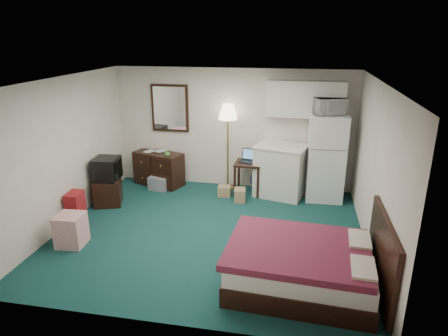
% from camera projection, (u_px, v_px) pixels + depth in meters
% --- Properties ---
extents(floor, '(5.00, 4.50, 0.01)m').
position_uv_depth(floor, '(210.00, 232.00, 6.67)').
color(floor, '#113F46').
rests_on(floor, ground).
extents(ceiling, '(5.00, 4.50, 0.01)m').
position_uv_depth(ceiling, '(208.00, 81.00, 5.86)').
color(ceiling, beige).
rests_on(ceiling, walls).
extents(walls, '(5.01, 4.51, 2.50)m').
position_uv_depth(walls, '(209.00, 161.00, 6.27)').
color(walls, beige).
rests_on(walls, floor).
extents(mirror, '(0.80, 0.06, 1.00)m').
position_uv_depth(mirror, '(170.00, 108.00, 8.44)').
color(mirror, white).
rests_on(mirror, walls).
extents(upper_cabinets, '(1.50, 0.35, 0.70)m').
position_uv_depth(upper_cabinets, '(305.00, 99.00, 7.72)').
color(upper_cabinets, silver).
rests_on(upper_cabinets, walls).
extents(headboard, '(0.06, 1.56, 1.00)m').
position_uv_depth(headboard, '(382.00, 257.00, 4.93)').
color(headboard, black).
rests_on(headboard, walls).
extents(dresser, '(1.16, 0.80, 0.72)m').
position_uv_depth(dresser, '(159.00, 169.00, 8.68)').
color(dresser, black).
rests_on(dresser, floor).
extents(floor_lamp, '(0.47, 0.47, 1.81)m').
position_uv_depth(floor_lamp, '(228.00, 147.00, 8.28)').
color(floor_lamp, gold).
rests_on(floor_lamp, floor).
extents(desk, '(0.54, 0.54, 0.67)m').
position_uv_depth(desk, '(248.00, 178.00, 8.20)').
color(desk, black).
rests_on(desk, floor).
extents(exercise_ball, '(0.59, 0.59, 0.52)m').
position_uv_depth(exercise_ball, '(263.00, 180.00, 8.29)').
color(exercise_ball, '#39467F').
rests_on(exercise_ball, floor).
extents(kitchen_counter, '(1.08, 0.92, 1.03)m').
position_uv_depth(kitchen_counter, '(280.00, 171.00, 8.05)').
color(kitchen_counter, silver).
rests_on(kitchen_counter, floor).
extents(fridge, '(0.73, 0.73, 1.71)m').
position_uv_depth(fridge, '(326.00, 157.00, 7.81)').
color(fridge, white).
rests_on(fridge, floor).
extents(bed, '(1.90, 1.53, 0.58)m').
position_uv_depth(bed, '(300.00, 267.00, 5.18)').
color(bed, '#471122').
rests_on(bed, floor).
extents(tv_stand, '(0.65, 0.68, 0.50)m').
position_uv_depth(tv_stand, '(108.00, 192.00, 7.72)').
color(tv_stand, black).
rests_on(tv_stand, floor).
extents(suitcase, '(0.26, 0.38, 0.58)m').
position_uv_depth(suitcase, '(76.00, 208.00, 6.90)').
color(suitcase, maroon).
rests_on(suitcase, floor).
extents(retail_box, '(0.43, 0.43, 0.51)m').
position_uv_depth(retail_box, '(71.00, 230.00, 6.22)').
color(retail_box, silver).
rests_on(retail_box, floor).
extents(file_bin, '(0.44, 0.35, 0.28)m').
position_uv_depth(file_bin, '(159.00, 183.00, 8.47)').
color(file_bin, gray).
rests_on(file_bin, floor).
extents(cardboard_box_a, '(0.27, 0.23, 0.21)m').
position_uv_depth(cardboard_box_a, '(224.00, 191.00, 8.12)').
color(cardboard_box_a, olive).
rests_on(cardboard_box_a, floor).
extents(cardboard_box_b, '(0.25, 0.29, 0.26)m').
position_uv_depth(cardboard_box_b, '(240.00, 195.00, 7.86)').
color(cardboard_box_b, olive).
rests_on(cardboard_box_b, floor).
extents(laptop, '(0.41, 0.35, 0.24)m').
position_uv_depth(laptop, '(248.00, 156.00, 8.06)').
color(laptop, black).
rests_on(laptop, desk).
extents(crt_tv, '(0.51, 0.54, 0.43)m').
position_uv_depth(crt_tv, '(107.00, 169.00, 7.60)').
color(crt_tv, black).
rests_on(crt_tv, tv_stand).
extents(microwave, '(0.64, 0.50, 0.38)m').
position_uv_depth(microwave, '(330.00, 104.00, 7.47)').
color(microwave, white).
rests_on(microwave, fridge).
extents(book_a, '(0.18, 0.08, 0.25)m').
position_uv_depth(book_a, '(146.00, 146.00, 8.63)').
color(book_a, olive).
rests_on(book_a, dresser).
extents(book_b, '(0.16, 0.13, 0.25)m').
position_uv_depth(book_b, '(158.00, 145.00, 8.67)').
color(book_b, olive).
rests_on(book_b, dresser).
extents(mug, '(0.12, 0.10, 0.11)m').
position_uv_depth(mug, '(167.00, 154.00, 8.30)').
color(mug, '#4E9945').
rests_on(mug, dresser).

